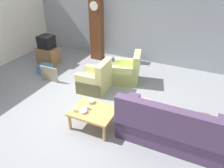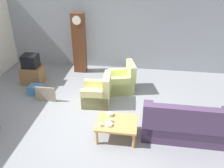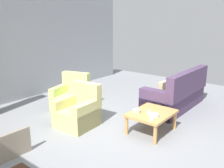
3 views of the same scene
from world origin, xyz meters
The scene contains 11 objects.
ground_plane centered at (0.00, 0.00, 0.00)m, with size 10.40×10.40×0.00m, color gray.
garage_door_wall centered at (0.00, 3.60, 1.60)m, with size 8.40×0.16×3.20m, color gray.
couch_floral centered at (2.05, -0.31, 0.36)m, with size 2.11×0.90×1.04m.
armchair_olive_near centered at (-0.32, 0.89, 0.31)m, with size 0.84×0.81×0.92m.
armchair_olive_far centered at (0.29, 1.79, 0.31)m, with size 0.97×0.95×0.92m.
coffee_table_wood centered at (0.41, -0.50, 0.36)m, with size 0.96×0.76×0.42m.
framed_picture_leaning centered at (-1.88, 0.80, 0.23)m, with size 0.60×0.05×0.46m, color gray.
cup_white_porcelain centered at (0.05, -0.71, 0.47)m, with size 0.08×0.08×0.08m, color white.
cup_blue_rimmed centered at (0.27, -0.52, 0.46)m, with size 0.07×0.07×0.08m, color silver.
bowl_white_stacked centered at (0.24, -0.66, 0.45)m, with size 0.17×0.17×0.06m, color white.
bowl_shallow_green centered at (0.21, -0.26, 0.46)m, with size 0.16×0.16×0.06m, color #B2C69E.
Camera 3 is at (-3.68, -2.74, 2.23)m, focal length 38.58 mm.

